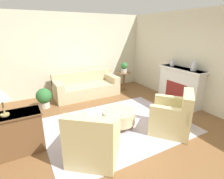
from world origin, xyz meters
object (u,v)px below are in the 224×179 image
(couch, at_px, (86,87))
(vase_mantel_near, at_px, (172,63))
(ottoman_table, at_px, (119,116))
(vase_mantel_far, at_px, (194,66))
(armchair_left, at_px, (93,142))
(potted_plant_on_side_table, at_px, (124,67))
(table_lamp, at_px, (1,95))
(potted_plant_floor, at_px, (44,97))
(side_table, at_px, (124,78))
(dresser, at_px, (9,134))
(armchair_right, at_px, (173,117))

(couch, distance_m, vase_mantel_near, 3.01)
(ottoman_table, height_order, vase_mantel_far, vase_mantel_far)
(armchair_left, distance_m, vase_mantel_near, 3.80)
(couch, xyz_separation_m, armchair_left, (-1.07, -3.17, 0.07))
(potted_plant_on_side_table, xyz_separation_m, table_lamp, (-3.84, -2.13, 0.28))
(vase_mantel_near, distance_m, potted_plant_floor, 4.11)
(side_table, bearing_deg, ottoman_table, -124.97)
(ottoman_table, distance_m, dresser, 2.28)
(vase_mantel_far, bearing_deg, couch, 133.29)
(armchair_right, distance_m, dresser, 3.36)
(potted_plant_floor, bearing_deg, couch, 14.53)
(potted_plant_floor, distance_m, table_lamp, 2.25)
(side_table, height_order, vase_mantel_near, vase_mantel_near)
(armchair_right, distance_m, potted_plant_on_side_table, 3.14)
(dresser, relative_size, vase_mantel_far, 3.87)
(side_table, xyz_separation_m, potted_plant_floor, (-2.97, -0.24, -0.13))
(side_table, bearing_deg, vase_mantel_near, -61.60)
(armchair_left, relative_size, potted_plant_on_side_table, 3.04)
(armchair_left, xyz_separation_m, dresser, (-1.28, 0.90, 0.05))
(vase_mantel_near, relative_size, potted_plant_floor, 0.37)
(table_lamp, bearing_deg, side_table, 29.04)
(vase_mantel_far, relative_size, potted_plant_on_side_table, 0.79)
(side_table, relative_size, table_lamp, 1.42)
(couch, relative_size, armchair_right, 1.89)
(armchair_left, relative_size, armchair_right, 1.00)
(dresser, distance_m, potted_plant_on_side_table, 4.42)
(side_table, bearing_deg, vase_mantel_far, -70.29)
(dresser, relative_size, vase_mantel_near, 5.31)
(vase_mantel_near, distance_m, table_lamp, 4.72)
(armchair_right, relative_size, vase_mantel_near, 5.26)
(dresser, bearing_deg, ottoman_table, -2.90)
(dresser, bearing_deg, side_table, 29.04)
(ottoman_table, height_order, vase_mantel_near, vase_mantel_near)
(couch, height_order, potted_plant_on_side_table, potted_plant_on_side_table)
(armchair_left, distance_m, dresser, 1.57)
(dresser, relative_size, table_lamp, 2.39)
(potted_plant_on_side_table, distance_m, table_lamp, 4.41)
(vase_mantel_far, height_order, potted_plant_floor, vase_mantel_far)
(armchair_left, xyz_separation_m, armchair_right, (1.96, 0.00, 0.00))
(vase_mantel_far, relative_size, potted_plant_floor, 0.50)
(table_lamp, bearing_deg, ottoman_table, -2.90)
(couch, bearing_deg, potted_plant_on_side_table, -5.36)
(couch, xyz_separation_m, side_table, (1.49, -0.14, 0.17))
(dresser, relative_size, potted_plant_floor, 1.95)
(couch, bearing_deg, dresser, -136.01)
(potted_plant_floor, relative_size, table_lamp, 1.23)
(side_table, relative_size, vase_mantel_near, 3.15)
(armchair_left, height_order, ottoman_table, armchair_left)
(couch, relative_size, dresser, 1.87)
(armchair_left, xyz_separation_m, vase_mantel_far, (3.39, 0.71, 0.89))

